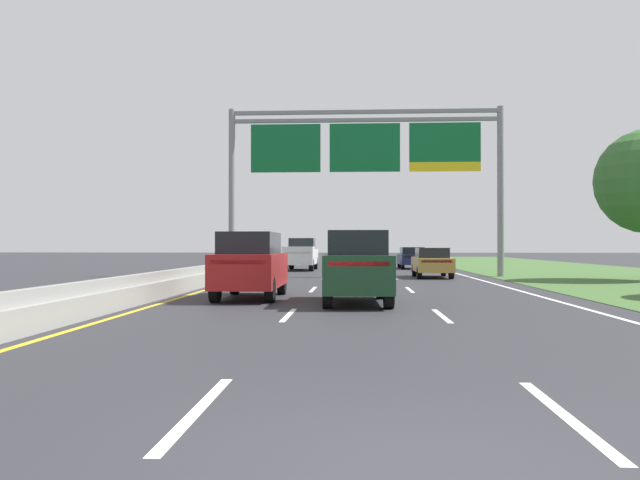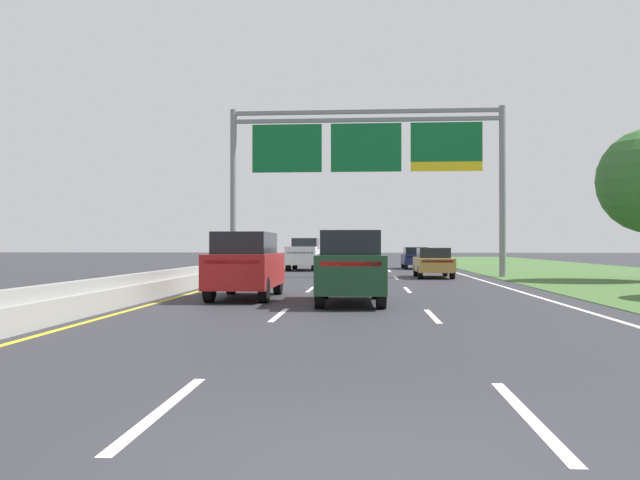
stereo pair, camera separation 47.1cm
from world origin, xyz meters
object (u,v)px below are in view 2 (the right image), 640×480
object	(u,v)px
pickup_truck_white	(304,254)
car_red_left_lane_suv	(246,264)
car_navy_right_lane_sedan	(415,258)
car_grey_centre_lane_sedan	(361,261)
car_gold_right_lane_sedan	(433,262)
car_darkgreen_centre_lane_suv	(350,266)
overhead_sign_gantry	(366,156)

from	to	relation	value
pickup_truck_white	car_red_left_lane_suv	distance (m)	23.39
car_navy_right_lane_sedan	car_red_left_lane_suv	world-z (taller)	car_red_left_lane_suv
car_grey_centre_lane_sedan	car_gold_right_lane_sedan	size ratio (longest dim) A/B	1.01
car_gold_right_lane_sedan	car_red_left_lane_suv	bearing A→B (deg)	151.89
pickup_truck_white	car_darkgreen_centre_lane_suv	world-z (taller)	pickup_truck_white
car_grey_centre_lane_sedan	pickup_truck_white	bearing A→B (deg)	23.25
car_red_left_lane_suv	car_darkgreen_centre_lane_suv	size ratio (longest dim) A/B	0.99
car_navy_right_lane_sedan	car_grey_centre_lane_sedan	distance (m)	12.24
car_darkgreen_centre_lane_suv	car_navy_right_lane_sedan	bearing A→B (deg)	-9.87
pickup_truck_white	car_grey_centre_lane_sedan	world-z (taller)	pickup_truck_white
car_red_left_lane_suv	overhead_sign_gantry	bearing A→B (deg)	-15.14
overhead_sign_gantry	car_red_left_lane_suv	world-z (taller)	overhead_sign_gantry
car_gold_right_lane_sedan	car_darkgreen_centre_lane_suv	xyz separation A→B (m)	(-4.02, -15.28, 0.28)
car_navy_right_lane_sedan	car_grey_centre_lane_sedan	world-z (taller)	same
car_red_left_lane_suv	car_gold_right_lane_sedan	size ratio (longest dim) A/B	1.07
car_grey_centre_lane_sedan	car_red_left_lane_suv	distance (m)	15.23
car_navy_right_lane_sedan	car_gold_right_lane_sedan	bearing A→B (deg)	178.92
car_grey_centre_lane_sedan	car_gold_right_lane_sedan	distance (m)	3.94
overhead_sign_gantry	car_grey_centre_lane_sedan	distance (m)	5.78
car_grey_centre_lane_sedan	car_red_left_lane_suv	bearing A→B (deg)	164.75
overhead_sign_gantry	pickup_truck_white	xyz separation A→B (m)	(-4.23, 8.77, -5.52)
car_red_left_lane_suv	car_darkgreen_centre_lane_suv	bearing A→B (deg)	-115.42
overhead_sign_gantry	car_grey_centre_lane_sedan	xyz separation A→B (m)	(-0.26, 0.17, -5.77)
car_navy_right_lane_sedan	car_gold_right_lane_sedan	xyz separation A→B (m)	(-0.07, -12.71, 0.00)
overhead_sign_gantry	car_darkgreen_centre_lane_suv	world-z (taller)	overhead_sign_gantry
pickup_truck_white	car_grey_centre_lane_sedan	size ratio (longest dim) A/B	1.22
car_navy_right_lane_sedan	car_grey_centre_lane_sedan	size ratio (longest dim) A/B	0.99
overhead_sign_gantry	car_gold_right_lane_sedan	xyz separation A→B (m)	(3.53, -0.93, -5.77)
pickup_truck_white	car_darkgreen_centre_lane_suv	xyz separation A→B (m)	(3.74, -24.97, 0.02)
car_gold_right_lane_sedan	pickup_truck_white	bearing A→B (deg)	38.93
overhead_sign_gantry	car_gold_right_lane_sedan	bearing A→B (deg)	-14.73
car_navy_right_lane_sedan	car_grey_centre_lane_sedan	bearing A→B (deg)	160.85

